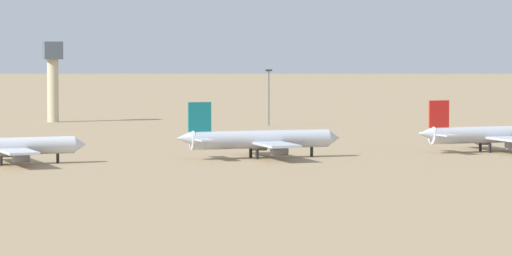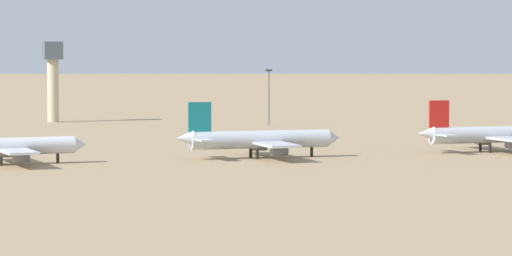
{
  "view_description": "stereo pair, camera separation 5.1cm",
  "coord_description": "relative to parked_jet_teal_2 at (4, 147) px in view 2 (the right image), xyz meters",
  "views": [
    {
      "loc": [
        -79.44,
        -274.5,
        22.99
      ],
      "look_at": [
        -0.27,
        -1.27,
        6.0
      ],
      "focal_mm": 103.68,
      "sensor_mm": 36.0,
      "label": 1
    },
    {
      "loc": [
        -79.39,
        -274.52,
        22.99
      ],
      "look_at": [
        -0.27,
        -1.27,
        6.0
      ],
      "focal_mm": 103.68,
      "sensor_mm": 36.0,
      "label": 2
    }
  ],
  "objects": [
    {
      "name": "ground",
      "position": [
        48.67,
        1.26,
        -3.37
      ],
      "size": [
        4000.0,
        4000.0,
        0.0
      ],
      "primitive_type": "plane",
      "color": "#9E8460"
    },
    {
      "name": "parked_jet_teal_2",
      "position": [
        0.0,
        0.0,
        0.0
      ],
      "size": [
        31.12,
        26.28,
        10.27
      ],
      "rotation": [
        0.0,
        0.0,
        0.09
      ],
      "color": "silver",
      "rests_on": "ground"
    },
    {
      "name": "parked_jet_teal_3",
      "position": [
        49.4,
        1.61,
        0.26
      ],
      "size": [
        33.46,
        28.02,
        11.08
      ],
      "rotation": [
        0.0,
        0.0,
        0.02
      ],
      "color": "silver",
      "rests_on": "ground"
    },
    {
      "name": "ridge_far_east",
      "position": [
        589.82,
        1102.92,
        58.15
      ],
      "size": [
        349.89,
        250.34,
        123.03
      ],
      "primitive_type": "pyramid",
      "rotation": [
        0.0,
        0.0,
        -0.16
      ],
      "color": "slate",
      "rests_on": "ground"
    },
    {
      "name": "control_tower",
      "position": [
        29.52,
        139.27,
        10.24
      ],
      "size": [
        5.2,
        5.2,
        22.56
      ],
      "color": "#C6B793",
      "rests_on": "ground"
    },
    {
      "name": "parked_jet_red_4",
      "position": [
        99.46,
        3.94,
        0.16
      ],
      "size": [
        32.58,
        27.42,
        10.76
      ],
      "rotation": [
        0.0,
        0.0,
        0.06
      ],
      "color": "silver",
      "rests_on": "ground"
    },
    {
      "name": "ridge_east",
      "position": [
        311.89,
        979.16,
        48.7
      ],
      "size": [
        299.96,
        215.68,
        104.14
      ],
      "primitive_type": "pyramid",
      "rotation": [
        0.0,
        0.0,
        -0.12
      ],
      "color": "slate",
      "rests_on": "ground"
    },
    {
      "name": "light_pole_mid",
      "position": [
        82.67,
        106.0,
        5.39
      ],
      "size": [
        1.8,
        0.5,
        15.11
      ],
      "color": "#59595E",
      "rests_on": "ground"
    }
  ]
}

